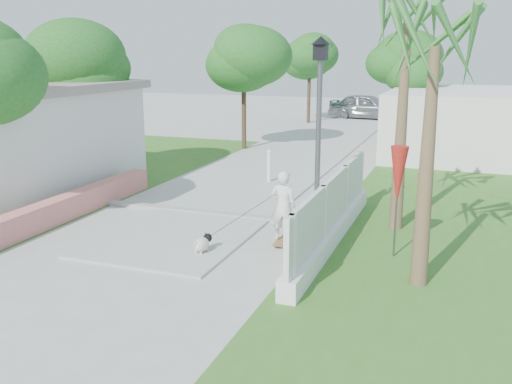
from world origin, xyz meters
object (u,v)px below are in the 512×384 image
at_px(bollard, 269,165).
at_px(parked_car, 367,107).
at_px(street_lamp, 319,129).
at_px(patio_umbrella, 398,177).
at_px(skateboarder, 251,213).
at_px(dog, 203,244).

height_order(bollard, parked_car, parked_car).
distance_m(street_lamp, patio_umbrella, 2.27).
bearing_deg(bollard, street_lamp, -59.04).
distance_m(bollard, parked_car, 18.89).
xyz_separation_m(street_lamp, skateboarder, (-1.08, -1.39, -1.69)).
xyz_separation_m(street_lamp, dog, (-1.86, -2.22, -2.20)).
xyz_separation_m(patio_umbrella, skateboarder, (-2.98, -0.39, -0.95)).
bearing_deg(patio_umbrella, street_lamp, 152.24).
relative_size(street_lamp, skateboarder, 2.65).
bearing_deg(dog, skateboarder, 57.87).
bearing_deg(dog, street_lamp, 61.11).
bearing_deg(patio_umbrella, bollard, 129.91).
bearing_deg(bollard, patio_umbrella, -50.09).
height_order(bollard, patio_umbrella, patio_umbrella).
relative_size(dog, parked_car, 0.13).
xyz_separation_m(patio_umbrella, dog, (-3.76, -1.22, -1.46)).
height_order(bollard, dog, bollard).
bearing_deg(skateboarder, street_lamp, -131.41).
bearing_deg(patio_umbrella, dog, -161.96).
bearing_deg(skateboarder, dog, 43.27).
xyz_separation_m(bollard, parked_car, (-0.05, 18.89, 0.21)).
distance_m(street_lamp, parked_car, 23.60).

